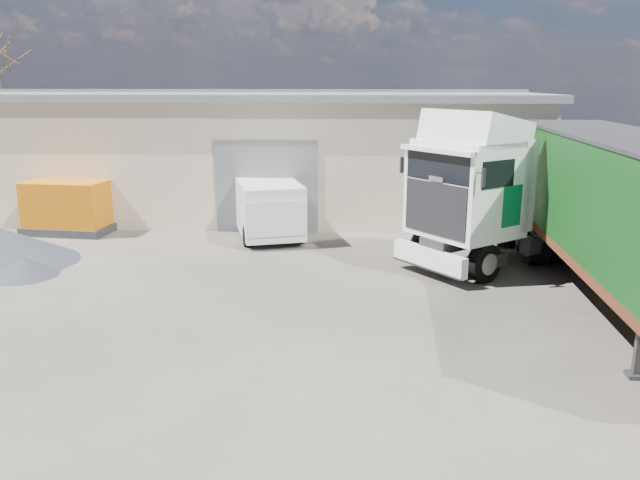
# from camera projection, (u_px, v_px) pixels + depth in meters

# --- Properties ---
(ground) EXTENTS (120.00, 120.00, 0.00)m
(ground) POSITION_uv_depth(u_px,v_px,m) (294.00, 331.00, 14.89)
(ground) COLOR black
(ground) RESTS_ON ground
(warehouse) EXTENTS (30.60, 12.60, 5.42)m
(warehouse) POSITION_uv_depth(u_px,v_px,m) (201.00, 148.00, 30.03)
(warehouse) COLOR beige
(warehouse) RESTS_ON ground
(tractor_unit) EXTENTS (7.47, 6.71, 4.99)m
(tractor_unit) POSITION_uv_depth(u_px,v_px,m) (486.00, 201.00, 19.73)
(tractor_unit) COLOR black
(tractor_unit) RESTS_ON ground
(box_trailer) EXTENTS (3.46, 13.57, 4.48)m
(box_trailer) POSITION_uv_depth(u_px,v_px,m) (623.00, 204.00, 16.02)
(box_trailer) COLOR #2D2D30
(box_trailer) RESTS_ON ground
(panel_van) EXTENTS (3.59, 5.69, 2.16)m
(panel_van) POSITION_uv_depth(u_px,v_px,m) (266.00, 206.00, 24.00)
(panel_van) COLOR black
(panel_van) RESTS_ON ground
(orange_skip) EXTENTS (3.46, 2.38, 2.04)m
(orange_skip) POSITION_uv_depth(u_px,v_px,m) (69.00, 210.00, 24.43)
(orange_skip) COLOR #2D2D30
(orange_skip) RESTS_ON ground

